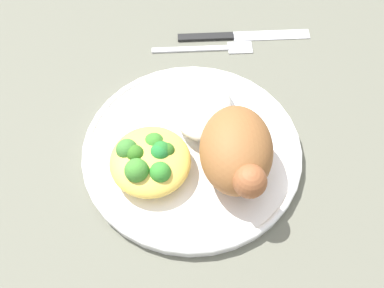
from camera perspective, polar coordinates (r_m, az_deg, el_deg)
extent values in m
plane|color=#5F6051|center=(0.65, 0.00, -1.25)|extent=(2.00, 2.00, 0.00)
cylinder|color=white|center=(0.65, 0.00, -0.97)|extent=(0.26, 0.26, 0.01)
torus|color=white|center=(0.64, 0.00, -0.69)|extent=(0.27, 0.27, 0.01)
ellipsoid|color=brown|center=(0.60, 4.76, -0.62)|extent=(0.11, 0.08, 0.07)
sphere|color=brown|center=(0.56, 6.22, -3.99)|extent=(0.04, 0.04, 0.04)
ellipsoid|color=white|center=(0.66, 1.01, 4.30)|extent=(0.11, 0.07, 0.03)
ellipsoid|color=#E9BF4D|center=(0.61, -4.50, -1.85)|extent=(0.10, 0.09, 0.03)
sphere|color=#306D21|center=(0.61, -2.75, -0.74)|extent=(0.02, 0.02, 0.02)
sphere|color=#3F842E|center=(0.59, -5.95, -2.85)|extent=(0.03, 0.03, 0.03)
sphere|color=#387F29|center=(0.62, -4.08, 0.06)|extent=(0.03, 0.03, 0.03)
sphere|color=#34882D|center=(0.59, -3.43, -3.07)|extent=(0.02, 0.02, 0.02)
sphere|color=#26762C|center=(0.61, -3.32, -0.72)|extent=(0.02, 0.02, 0.02)
sphere|color=#237832|center=(0.61, -3.46, -0.95)|extent=(0.02, 0.02, 0.02)
sphere|color=#356E20|center=(0.61, -6.12, -1.03)|extent=(0.02, 0.02, 0.02)
sphere|color=#3D7D31|center=(0.61, -6.99, -0.60)|extent=(0.03, 0.03, 0.03)
cube|color=silver|center=(0.76, -0.14, 10.21)|extent=(0.02, 0.11, 0.01)
cube|color=silver|center=(0.77, 5.19, 10.31)|extent=(0.02, 0.04, 0.00)
cube|color=black|center=(0.78, 1.48, 11.53)|extent=(0.02, 0.08, 0.01)
cube|color=silver|center=(0.79, 8.51, 11.50)|extent=(0.03, 0.11, 0.00)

